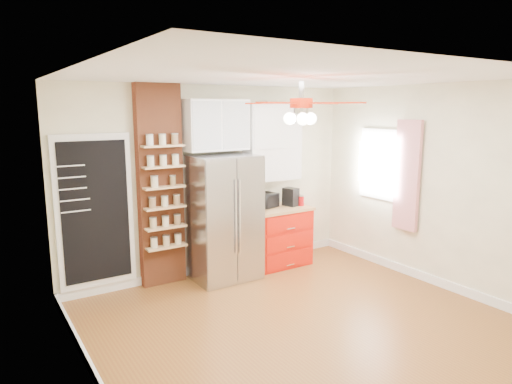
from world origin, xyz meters
TOP-DOWN VIEW (x-y plane):
  - floor at (0.00, 0.00)m, footprint 4.50×4.50m
  - ceiling at (0.00, 0.00)m, footprint 4.50×4.50m
  - wall_back at (0.00, 2.00)m, footprint 4.50×0.02m
  - wall_front at (0.00, -2.00)m, footprint 4.50×0.02m
  - wall_left at (-2.25, 0.00)m, footprint 0.02×4.00m
  - wall_right at (2.25, 0.00)m, footprint 0.02×4.00m
  - chalkboard at (-1.70, 1.96)m, footprint 0.95×0.05m
  - brick_pillar at (-0.85, 1.92)m, footprint 0.60×0.16m
  - fridge at (-0.05, 1.63)m, footprint 0.90×0.70m
  - upper_glass_cabinet at (-0.05, 1.82)m, footprint 0.90×0.35m
  - red_cabinet at (0.92, 1.68)m, footprint 0.94×0.64m
  - upper_shelf_unit at (0.92, 1.85)m, footprint 0.90×0.30m
  - window at (2.23, 0.90)m, footprint 0.04×0.75m
  - curtain at (2.18, 0.35)m, footprint 0.06×0.40m
  - ceiling_fan at (0.00, 0.00)m, footprint 1.40×1.40m
  - toaster_oven at (0.73, 1.77)m, footprint 0.44×0.36m
  - coffee_maker at (1.14, 1.67)m, footprint 0.21×0.25m
  - canister_left at (1.28, 1.58)m, footprint 0.12×0.12m
  - canister_right at (1.29, 1.68)m, footprint 0.12×0.12m
  - pantry_jar_oats at (-0.99, 1.76)m, footprint 0.11×0.11m
  - pantry_jar_beans at (-0.73, 1.79)m, footprint 0.11×0.11m

SIDE VIEW (x-z plane):
  - floor at x=0.00m, z-range 0.00..0.00m
  - red_cabinet at x=0.92m, z-range 0.00..0.90m
  - fridge at x=-0.05m, z-range 0.00..1.75m
  - canister_right at x=1.29m, z-range 0.90..1.04m
  - canister_left at x=1.28m, z-range 0.90..1.05m
  - toaster_oven at x=0.73m, z-range 0.90..1.11m
  - coffee_maker at x=1.14m, z-range 0.90..1.18m
  - chalkboard at x=-1.70m, z-range 0.12..2.08m
  - wall_back at x=0.00m, z-range 0.00..2.70m
  - wall_front at x=0.00m, z-range 0.00..2.70m
  - wall_left at x=-2.25m, z-range 0.00..2.70m
  - wall_right at x=2.25m, z-range 0.00..2.70m
  - brick_pillar at x=-0.85m, z-range 0.00..2.70m
  - pantry_jar_beans at x=-0.73m, z-range 1.37..1.49m
  - pantry_jar_oats at x=-0.99m, z-range 1.37..1.51m
  - curtain at x=2.18m, z-range 0.67..2.23m
  - window at x=2.23m, z-range 1.02..2.08m
  - upper_shelf_unit at x=0.92m, z-range 1.30..2.45m
  - upper_glass_cabinet at x=-0.05m, z-range 1.80..2.50m
  - ceiling_fan at x=0.00m, z-range 2.20..2.65m
  - ceiling at x=0.00m, z-range 2.70..2.70m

